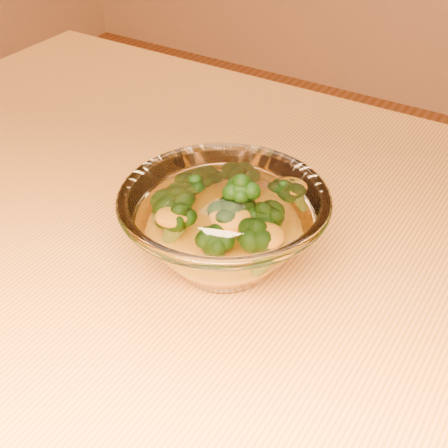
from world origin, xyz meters
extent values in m
cube|color=#C9823C|center=(0.00, 0.00, 0.73)|extent=(1.20, 0.80, 0.04)
cylinder|color=brown|center=(-0.54, 0.34, 0.35)|extent=(0.06, 0.06, 0.71)
ellipsoid|color=white|center=(-0.01, -0.01, 0.76)|extent=(0.09, 0.09, 0.02)
torus|color=white|center=(-0.01, -0.01, 0.83)|extent=(0.20, 0.20, 0.01)
ellipsoid|color=orange|center=(-0.01, -0.01, 0.78)|extent=(0.10, 0.10, 0.03)
camera|label=1|loc=(0.24, -0.40, 1.15)|focal=50.00mm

